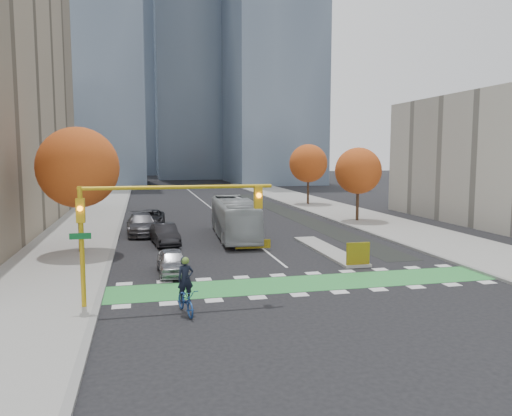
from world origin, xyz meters
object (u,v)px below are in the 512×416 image
tree_east_near (358,171)px  tree_east_far (308,163)px  cyclist (186,295)px  bus (234,218)px  tree_west (78,168)px  parked_car_c (142,224)px  hazard_board (358,254)px  parked_car_b (165,235)px  parked_car_d (151,218)px  traffic_signal_west (145,213)px  parked_car_a (172,262)px

tree_east_near → tree_east_far: bearing=88.2°
cyclist → bus: size_ratio=0.21×
tree_west → parked_car_c: 9.22m
tree_east_near → parked_car_c: bearing=-171.1°
hazard_board → parked_car_b: bearing=137.4°
bus → parked_car_d: bus is taller
tree_east_near → parked_car_d: tree_east_near is taller
tree_east_far → parked_car_d: size_ratio=1.53×
tree_east_far → traffic_signal_west: size_ratio=0.90×
tree_east_near → parked_car_c: size_ratio=1.23×
tree_east_far → parked_car_a: bearing=-119.9°
tree_west → parked_car_d: (4.75, 11.86, -4.92)m
bus → parked_car_d: (-6.14, 8.20, -0.85)m
parked_car_b → parked_car_c: (-1.62, 5.00, 0.09)m
parked_car_b → bus: bearing=11.6°
tree_east_far → cyclist: bearing=-115.3°
parked_car_a → parked_car_d: parked_car_d is taller
tree_west → cyclist: 15.81m
hazard_board → cyclist: size_ratio=0.59×
tree_east_far → cyclist: 44.43m
tree_west → traffic_signal_west: (4.07, -12.51, -1.58)m
tree_west → tree_east_near: tree_west is taller
parked_car_b → parked_car_c: parked_car_c is taller
parked_car_a → parked_car_d: size_ratio=0.79×
tree_west → parked_car_d: 13.69m
tree_east_near → tree_east_far: tree_east_far is taller
bus → parked_car_a: bus is taller
parked_car_a → parked_car_b: parked_car_b is taller
cyclist → parked_car_c: (-1.74, 20.82, 0.05)m
hazard_board → parked_car_d: (-11.25, 19.66, -0.10)m
tree_west → tree_east_near: (24.00, 10.00, -0.75)m
bus → traffic_signal_west: bearing=-109.7°
hazard_board → parked_car_c: size_ratio=0.24×
cyclist → bus: 18.41m
traffic_signal_west → parked_car_b: size_ratio=1.89×
parked_car_d → hazard_board: bearing=-56.5°
bus → parked_car_c: (-7.01, 3.20, -0.71)m
tree_east_near → parked_car_b: size_ratio=1.57×
hazard_board → cyclist: bearing=-149.3°
cyclist → tree_west: bearing=100.8°
tree_east_far → bus: size_ratio=0.69×
hazard_board → traffic_signal_west: bearing=-158.5°
parked_car_c → hazard_board: bearing=-52.8°
cyclist → parked_car_b: cyclist is taller
traffic_signal_west → parked_car_c: (-0.19, 19.37, -3.20)m
parked_car_c → tree_east_near: bearing=6.5°
parked_car_a → parked_car_d: (-0.75, 18.86, 0.02)m
traffic_signal_west → parked_car_b: traffic_signal_west is taller
cyclist → parked_car_c: 20.90m
tree_east_far → hazard_board: bearing=-104.1°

